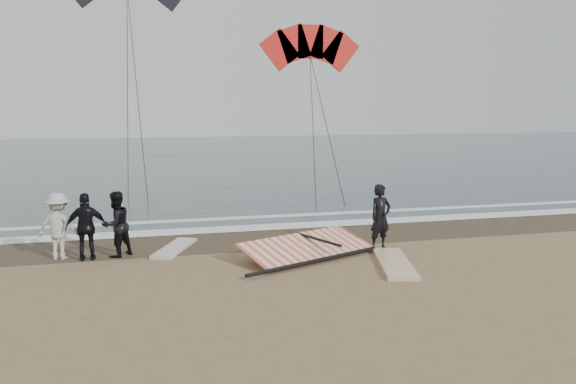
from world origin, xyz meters
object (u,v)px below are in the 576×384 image
(board_white, at_px, (394,263))
(sail_rig, at_px, (303,248))
(man_main, at_px, (380,217))
(board_cream, at_px, (175,248))

(board_white, xyz_separation_m, sail_rig, (-1.95, 1.39, 0.14))
(board_white, height_order, sail_rig, sail_rig)
(man_main, relative_size, sail_rig, 0.47)
(man_main, bearing_deg, board_cream, 150.16)
(board_white, bearing_deg, man_main, 95.08)
(board_white, distance_m, sail_rig, 2.40)
(board_white, distance_m, board_cream, 5.91)
(man_main, distance_m, board_white, 1.76)
(sail_rig, bearing_deg, board_cream, 155.92)
(board_cream, bearing_deg, man_main, 9.78)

